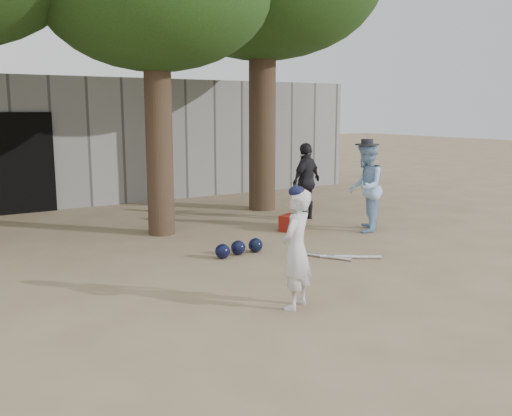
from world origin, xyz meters
TOP-DOWN VIEW (x-y plane):
  - ground at (0.00, 0.00)m, footprint 70.00×70.00m
  - boy_player at (0.30, -0.30)m, footprint 0.60×0.54m
  - spectator_blue at (3.89, 2.35)m, footprint 1.02×1.00m
  - spectator_dark at (3.70, 3.89)m, footprint 1.01×0.69m
  - red_bag at (2.76, 3.13)m, footprint 0.52×0.47m
  - back_building at (-0.00, 10.33)m, footprint 16.00×5.24m
  - helmet_row at (0.99, 2.10)m, footprint 0.87×0.30m
  - bat_pile at (2.23, 1.06)m, footprint 0.86×0.81m

SIDE VIEW (x-z plane):
  - ground at x=0.00m, z-range 0.00..0.00m
  - bat_pile at x=2.23m, z-range 0.00..0.06m
  - helmet_row at x=0.99m, z-range 0.00..0.23m
  - red_bag at x=2.76m, z-range 0.00..0.30m
  - boy_player at x=0.30m, z-range 0.00..1.38m
  - spectator_dark at x=3.70m, z-range 0.00..1.59m
  - spectator_blue at x=3.89m, z-range 0.00..1.65m
  - back_building at x=0.00m, z-range 0.00..3.00m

